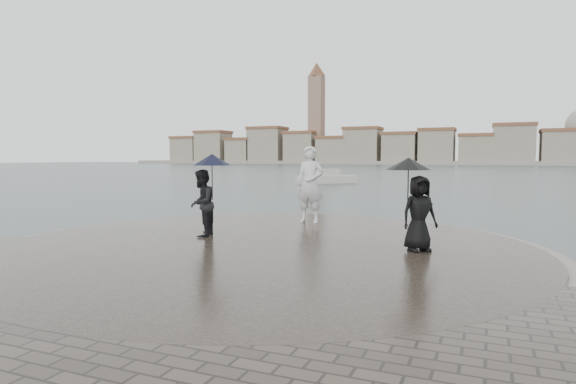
% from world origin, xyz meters
% --- Properties ---
extents(ground, '(400.00, 400.00, 0.00)m').
position_xyz_m(ground, '(0.00, 0.00, 0.00)').
color(ground, '#2B3835').
rests_on(ground, ground).
extents(kerb_ring, '(12.50, 12.50, 0.32)m').
position_xyz_m(kerb_ring, '(0.00, 3.50, 0.16)').
color(kerb_ring, gray).
rests_on(kerb_ring, ground).
extents(quay_tip, '(11.90, 11.90, 0.36)m').
position_xyz_m(quay_tip, '(0.00, 3.50, 0.18)').
color(quay_tip, '#2D261E').
rests_on(quay_tip, ground).
extents(statue, '(0.85, 0.56, 2.30)m').
position_xyz_m(statue, '(-0.33, 7.28, 1.51)').
color(statue, silver).
rests_on(statue, quay_tip).
extents(visitor_left, '(1.13, 1.04, 2.04)m').
position_xyz_m(visitor_left, '(-1.82, 3.79, 1.43)').
color(visitor_left, black).
rests_on(visitor_left, quay_tip).
extents(visitor_right, '(1.18, 1.01, 1.95)m').
position_xyz_m(visitor_right, '(3.24, 3.99, 1.44)').
color(visitor_right, black).
rests_on(visitor_right, quay_tip).
extents(far_skyline, '(260.00, 20.00, 37.00)m').
position_xyz_m(far_skyline, '(-6.29, 160.71, 5.61)').
color(far_skyline, gray).
rests_on(far_skyline, ground).
extents(boats, '(37.59, 13.78, 1.50)m').
position_xyz_m(boats, '(10.26, 39.77, 0.38)').
color(boats, beige).
rests_on(boats, ground).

